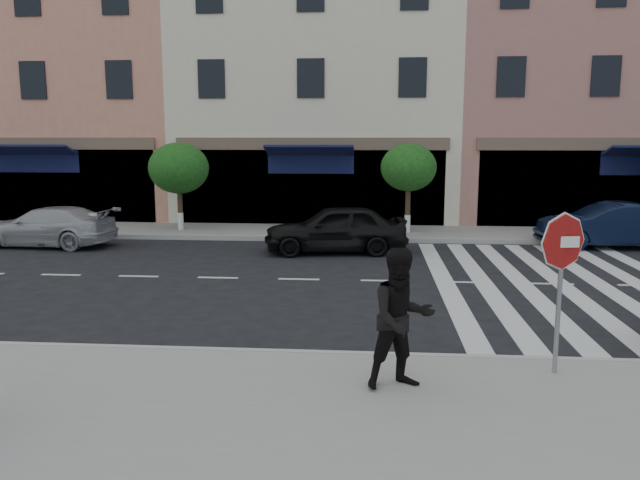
{
  "coord_description": "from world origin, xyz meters",
  "views": [
    {
      "loc": [
        1.69,
        -10.68,
        3.45
      ],
      "look_at": [
        0.72,
        1.49,
        1.4
      ],
      "focal_mm": 35.0,
      "sensor_mm": 36.0,
      "label": 1
    }
  ],
  "objects": [
    {
      "name": "car_far_mid",
      "position": [
        0.69,
        7.6,
        0.72
      ],
      "size": [
        4.39,
        2.22,
        1.43
      ],
      "primitive_type": "imported",
      "rotation": [
        0.0,
        0.0,
        -1.44
      ],
      "color": "black",
      "rests_on": "ground"
    },
    {
      "name": "car_far_left",
      "position": [
        -8.41,
        7.95,
        0.62
      ],
      "size": [
        4.44,
        2.13,
        1.25
      ],
      "primitive_type": "imported",
      "rotation": [
        0.0,
        0.0,
        -1.66
      ],
      "color": "#A9AAAF",
      "rests_on": "ground"
    },
    {
      "name": "building_centre",
      "position": [
        -0.5,
        17.0,
        5.5
      ],
      "size": [
        11.0,
        9.0,
        11.0
      ],
      "primitive_type": "cube",
      "color": "beige",
      "rests_on": "ground"
    },
    {
      "name": "street_tree_c",
      "position": [
        3.0,
        10.8,
        2.36
      ],
      "size": [
        1.9,
        1.9,
        3.04
      ],
      "color": "#473323",
      "rests_on": "sidewalk_far"
    },
    {
      "name": "car_far_right",
      "position": [
        9.14,
        9.1,
        0.7
      ],
      "size": [
        4.33,
        1.65,
        1.41
      ],
      "primitive_type": "imported",
      "rotation": [
        0.0,
        0.0,
        -1.53
      ],
      "color": "black",
      "rests_on": "ground"
    },
    {
      "name": "street_tree_wb",
      "position": [
        -5.0,
        10.8,
        2.31
      ],
      "size": [
        2.1,
        2.1,
        3.06
      ],
      "color": "#473323",
      "rests_on": "sidewalk_far"
    },
    {
      "name": "building_east_mid",
      "position": [
        11.5,
        17.0,
        6.5
      ],
      "size": [
        13.0,
        9.0,
        13.0
      ],
      "primitive_type": "cube",
      "color": "#AC7566",
      "rests_on": "ground"
    },
    {
      "name": "walker",
      "position": [
        2.13,
        -2.76,
        1.09
      ],
      "size": [
        1.1,
        0.99,
        1.87
      ],
      "primitive_type": "imported",
      "rotation": [
        0.0,
        0.0,
        0.36
      ],
      "color": "black",
      "rests_on": "sidewalk_near"
    },
    {
      "name": "stop_sign",
      "position": [
        4.32,
        -2.1,
        1.82
      ],
      "size": [
        0.8,
        0.16,
        2.28
      ],
      "rotation": [
        0.0,
        0.0,
        0.15
      ],
      "color": "gray",
      "rests_on": "sidewalk_near"
    },
    {
      "name": "sidewalk_far",
      "position": [
        0.0,
        11.0,
        0.07
      ],
      "size": [
        60.0,
        3.0,
        0.15
      ],
      "primitive_type": "cube",
      "color": "gray",
      "rests_on": "ground"
    },
    {
      "name": "building_west_mid",
      "position": [
        -11.0,
        17.0,
        7.0
      ],
      "size": [
        10.0,
        9.0,
        14.0
      ],
      "primitive_type": "cube",
      "color": "tan",
      "rests_on": "ground"
    },
    {
      "name": "ground",
      "position": [
        0.0,
        0.0,
        0.0
      ],
      "size": [
        120.0,
        120.0,
        0.0
      ],
      "primitive_type": "plane",
      "color": "black",
      "rests_on": "ground"
    },
    {
      "name": "sidewalk_near",
      "position": [
        0.0,
        -3.75,
        0.07
      ],
      "size": [
        60.0,
        4.5,
        0.15
      ],
      "primitive_type": "cube",
      "color": "gray",
      "rests_on": "ground"
    }
  ]
}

